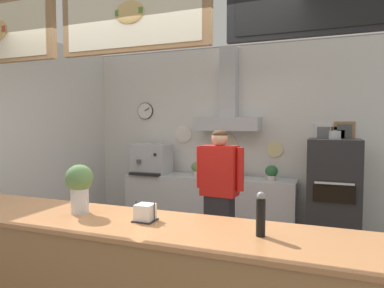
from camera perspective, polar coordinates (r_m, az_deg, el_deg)
The scene contains 12 objects.
back_wall_assembly at distance 5.21m, azimuth 5.60°, elevation 1.74°, with size 4.64×2.99×2.87m.
service_counter at distance 2.78m, azimuth -12.65°, elevation -22.00°, with size 3.92×0.72×1.01m.
back_prep_counter at distance 5.25m, azimuth 2.66°, elevation -10.31°, with size 2.53×0.52×0.91m.
pizza_oven at distance 4.72m, azimuth 22.16°, elevation -8.32°, with size 0.62×0.64×1.60m.
shop_worker at distance 3.81m, azimuth 4.52°, elevation -9.02°, with size 0.54×0.25×1.62m.
espresso_machine at distance 5.47m, azimuth -6.62°, elevation -2.47°, with size 0.55×0.48×0.46m.
potted_rosemary at distance 4.91m, azimuth 12.91°, elevation -4.56°, with size 0.17×0.17×0.21m.
potted_sage at distance 5.07m, azimuth 6.62°, elevation -3.72°, with size 0.24×0.24×0.28m.
potted_basil at distance 5.21m, azimuth 0.82°, elevation -3.93°, with size 0.17×0.17×0.21m.
napkin_holder at distance 2.51m, azimuth -7.69°, elevation -11.18°, with size 0.15×0.14×0.14m.
pepper_grinder at distance 2.19m, azimuth 11.21°, elevation -11.26°, with size 0.06×0.06×0.27m.
basil_vase at distance 2.79m, azimuth -17.96°, elevation -6.61°, with size 0.21×0.21×0.37m.
Camera 1 is at (1.42, -2.59, 1.69)m, focal length 32.52 mm.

